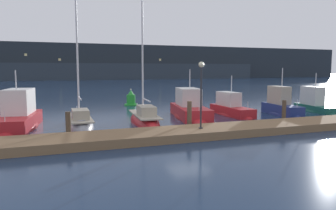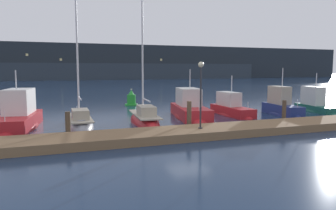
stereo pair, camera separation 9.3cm
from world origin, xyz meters
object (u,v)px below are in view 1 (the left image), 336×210
at_px(motorboat_berth_2, 18,121).
at_px(motorboat_berth_6, 231,111).
at_px(motorboat_berth_7, 281,110).
at_px(dock_lamppost, 201,84).
at_px(sailboat_berth_4, 145,121).
at_px(motorboat_berth_5, 190,112).
at_px(sailboat_berth_3, 80,125).
at_px(motorboat_berth_8, 314,106).
at_px(channel_buoy, 131,99).

relative_size(motorboat_berth_2, motorboat_berth_6, 1.22).
height_order(motorboat_berth_2, motorboat_berth_6, motorboat_berth_2).
xyz_separation_m(motorboat_berth_7, dock_lamppost, (-10.04, -5.49, 2.55)).
bearing_deg(sailboat_berth_4, motorboat_berth_2, 174.83).
bearing_deg(motorboat_berth_2, motorboat_berth_5, 2.77).
relative_size(sailboat_berth_3, motorboat_berth_7, 1.83).
bearing_deg(dock_lamppost, motorboat_berth_2, 147.18).
bearing_deg(motorboat_berth_8, motorboat_berth_5, 177.08).
bearing_deg(motorboat_berth_6, sailboat_berth_4, -171.10).
xyz_separation_m(motorboat_berth_5, motorboat_berth_6, (3.67, -0.12, -0.05)).
bearing_deg(sailboat_berth_3, motorboat_berth_2, 168.10).
distance_m(sailboat_berth_4, motorboat_berth_7, 11.69).
height_order(motorboat_berth_2, sailboat_berth_4, sailboat_berth_4).
height_order(sailboat_berth_3, channel_buoy, sailboat_berth_3).
bearing_deg(channel_buoy, sailboat_berth_3, -119.18).
relative_size(motorboat_berth_2, sailboat_berth_4, 0.66).
distance_m(sailboat_berth_3, sailboat_berth_4, 4.43).
bearing_deg(motorboat_berth_8, motorboat_berth_2, 179.96).
relative_size(motorboat_berth_5, dock_lamppost, 1.85).
height_order(motorboat_berth_2, motorboat_berth_5, motorboat_berth_5).
bearing_deg(motorboat_berth_2, motorboat_berth_6, 1.69).
height_order(sailboat_berth_4, channel_buoy, sailboat_berth_4).
bearing_deg(motorboat_berth_2, dock_lamppost, -32.82).
bearing_deg(channel_buoy, motorboat_berth_2, -133.97).
bearing_deg(sailboat_berth_3, motorboat_berth_5, 9.25).
height_order(motorboat_berth_5, motorboat_berth_6, motorboat_berth_5).
distance_m(sailboat_berth_3, motorboat_berth_8, 20.47).
xyz_separation_m(motorboat_berth_2, motorboat_berth_8, (24.22, -0.02, -0.00)).
relative_size(motorboat_berth_5, motorboat_berth_6, 1.25).
bearing_deg(sailboat_berth_3, motorboat_berth_7, -0.23).
relative_size(motorboat_berth_7, motorboat_berth_8, 0.95).
bearing_deg(channel_buoy, motorboat_berth_6, -58.89).
distance_m(motorboat_berth_7, channel_buoy, 14.95).
bearing_deg(channel_buoy, sailboat_berth_4, -99.17).
height_order(motorboat_berth_7, motorboat_berth_8, motorboat_berth_7).
bearing_deg(motorboat_berth_5, channel_buoy, 103.24).
xyz_separation_m(sailboat_berth_4, motorboat_berth_6, (7.75, 1.21, 0.21)).
bearing_deg(motorboat_berth_6, sailboat_berth_3, -174.07).
relative_size(motorboat_berth_2, motorboat_berth_5, 0.97).
height_order(sailboat_berth_4, motorboat_berth_8, sailboat_berth_4).
xyz_separation_m(motorboat_berth_6, channel_buoy, (-5.96, 9.87, 0.29)).
bearing_deg(channel_buoy, dock_lamppost, -90.50).
height_order(motorboat_berth_2, motorboat_berth_8, motorboat_berth_2).
bearing_deg(sailboat_berth_3, motorboat_berth_8, 2.18).
bearing_deg(motorboat_berth_2, motorboat_berth_7, -2.47).
relative_size(motorboat_berth_2, motorboat_berth_8, 1.27).
distance_m(sailboat_berth_4, dock_lamppost, 6.49).
distance_m(sailboat_berth_3, motorboat_berth_5, 8.63).
height_order(motorboat_berth_6, motorboat_berth_7, motorboat_berth_7).
bearing_deg(motorboat_berth_8, channel_buoy, 143.95).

